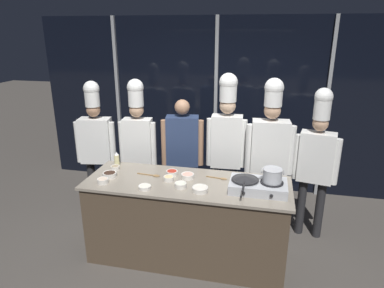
{
  "coord_description": "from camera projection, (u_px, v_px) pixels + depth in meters",
  "views": [
    {
      "loc": [
        0.78,
        -3.27,
        2.5
      ],
      "look_at": [
        0.0,
        0.25,
        1.29
      ],
      "focal_mm": 32.0,
      "sensor_mm": 36.0,
      "label": 1
    }
  ],
  "objects": [
    {
      "name": "ground_plane",
      "position": [
        187.0,
        255.0,
        3.99
      ],
      "size": [
        24.0,
        24.0,
        0.0
      ],
      "primitive_type": "plane",
      "color": "#47423D"
    },
    {
      "name": "window_wall_back",
      "position": [
        216.0,
        106.0,
        5.42
      ],
      "size": [
        5.8,
        0.09,
        2.7
      ],
      "color": "black",
      "rests_on": "ground_plane"
    },
    {
      "name": "demo_counter",
      "position": [
        187.0,
        220.0,
        3.84
      ],
      "size": [
        2.21,
        0.8,
        0.94
      ],
      "color": "#4C3D2D",
      "rests_on": "ground_plane"
    },
    {
      "name": "portable_stove",
      "position": [
        258.0,
        186.0,
        3.48
      ],
      "size": [
        0.58,
        0.38,
        0.11
      ],
      "color": "#B2B5BA",
      "rests_on": "demo_counter"
    },
    {
      "name": "frying_pan",
      "position": [
        245.0,
        178.0,
        3.47
      ],
      "size": [
        0.28,
        0.49,
        0.04
      ],
      "color": "#232326",
      "rests_on": "portable_stove"
    },
    {
      "name": "stock_pot",
      "position": [
        272.0,
        175.0,
        3.41
      ],
      "size": [
        0.22,
        0.2,
        0.14
      ],
      "color": "#B7BABF",
      "rests_on": "portable_stove"
    },
    {
      "name": "squeeze_bottle_oil",
      "position": [
        117.0,
        159.0,
        4.11
      ],
      "size": [
        0.06,
        0.06,
        0.17
      ],
      "color": "beige",
      "rests_on": "demo_counter"
    },
    {
      "name": "prep_bowl_soy_glaze",
      "position": [
        110.0,
        174.0,
        3.81
      ],
      "size": [
        0.16,
        0.16,
        0.05
      ],
      "color": "silver",
      "rests_on": "demo_counter"
    },
    {
      "name": "prep_bowl_shrimp",
      "position": [
        188.0,
        176.0,
        3.77
      ],
      "size": [
        0.14,
        0.14,
        0.05
      ],
      "color": "silver",
      "rests_on": "demo_counter"
    },
    {
      "name": "prep_bowl_onion",
      "position": [
        200.0,
        189.0,
        3.46
      ],
      "size": [
        0.16,
        0.16,
        0.05
      ],
      "color": "silver",
      "rests_on": "demo_counter"
    },
    {
      "name": "prep_bowl_chili_flakes",
      "position": [
        172.0,
        172.0,
        3.86
      ],
      "size": [
        0.13,
        0.13,
        0.05
      ],
      "color": "silver",
      "rests_on": "demo_counter"
    },
    {
      "name": "prep_bowl_chicken",
      "position": [
        103.0,
        181.0,
        3.65
      ],
      "size": [
        0.12,
        0.12,
        0.05
      ],
      "color": "silver",
      "rests_on": "demo_counter"
    },
    {
      "name": "prep_bowl_mushrooms",
      "position": [
        115.0,
        167.0,
        4.01
      ],
      "size": [
        0.11,
        0.11,
        0.05
      ],
      "color": "silver",
      "rests_on": "demo_counter"
    },
    {
      "name": "prep_bowl_bean_sprouts",
      "position": [
        181.0,
        185.0,
        3.55
      ],
      "size": [
        0.13,
        0.13,
        0.05
      ],
      "color": "silver",
      "rests_on": "demo_counter"
    },
    {
      "name": "prep_bowl_garlic",
      "position": [
        145.0,
        187.0,
        3.52
      ],
      "size": [
        0.13,
        0.13,
        0.04
      ],
      "color": "silver",
      "rests_on": "demo_counter"
    },
    {
      "name": "prep_bowl_ginger",
      "position": [
        169.0,
        178.0,
        3.71
      ],
      "size": [
        0.11,
        0.11,
        0.05
      ],
      "color": "silver",
      "rests_on": "demo_counter"
    },
    {
      "name": "serving_spoon_slotted",
      "position": [
        153.0,
        175.0,
        3.84
      ],
      "size": [
        0.28,
        0.06,
        0.02
      ],
      "color": "olive",
      "rests_on": "demo_counter"
    },
    {
      "name": "serving_spoon_solid",
      "position": [
        221.0,
        178.0,
        3.76
      ],
      "size": [
        0.24,
        0.07,
        0.02
      ],
      "color": "olive",
      "rests_on": "demo_counter"
    },
    {
      "name": "chef_head",
      "position": [
        96.0,
        140.0,
        4.63
      ],
      "size": [
        0.54,
        0.28,
        1.87
      ],
      "rotation": [
        0.0,
        0.0,
        3.31
      ],
      "color": "#232326",
      "rests_on": "ground_plane"
    },
    {
      "name": "chef_sous",
      "position": [
        138.0,
        138.0,
        4.5
      ],
      "size": [
        0.49,
        0.24,
        1.91
      ],
      "rotation": [
        0.0,
        0.0,
        3.27
      ],
      "color": "#2D3856",
      "rests_on": "ground_plane"
    },
    {
      "name": "person_guest",
      "position": [
        183.0,
        149.0,
        4.45
      ],
      "size": [
        0.54,
        0.29,
        1.67
      ],
      "rotation": [
        0.0,
        0.0,
        3.32
      ],
      "color": "#4C4C51",
      "rests_on": "ground_plane"
    },
    {
      "name": "chef_line",
      "position": [
        227.0,
        137.0,
        4.28
      ],
      "size": [
        0.5,
        0.22,
        2.01
      ],
      "rotation": [
        0.0,
        0.0,
        3.2
      ],
      "color": "#2D3856",
      "rests_on": "ground_plane"
    },
    {
      "name": "chef_pastry",
      "position": [
        270.0,
        147.0,
        4.12
      ],
      "size": [
        0.58,
        0.26,
        1.98
      ],
      "rotation": [
        0.0,
        0.0,
        3.22
      ],
      "color": "#2D3856",
      "rests_on": "ground_plane"
    },
    {
      "name": "chef_apprentice",
      "position": [
        317.0,
        155.0,
        4.05
      ],
      "size": [
        0.52,
        0.28,
        1.88
      ],
      "rotation": [
        0.0,
        0.0,
        2.95
      ],
      "color": "#232326",
      "rests_on": "ground_plane"
    }
  ]
}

